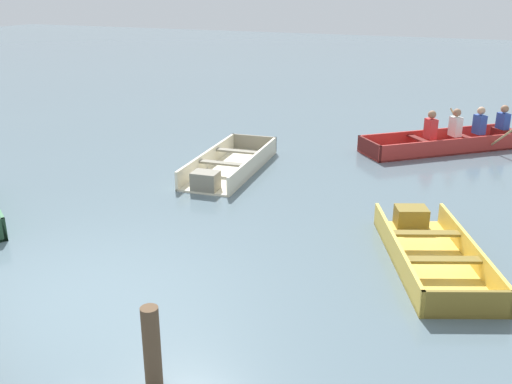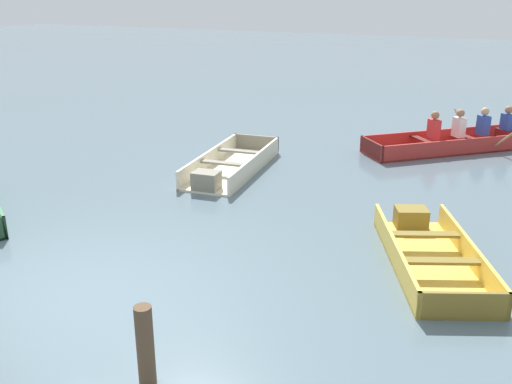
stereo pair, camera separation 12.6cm
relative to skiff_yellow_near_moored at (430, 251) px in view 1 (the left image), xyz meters
name	(u,v)px [view 1 (the left image)]	position (x,y,z in m)	size (l,w,h in m)	color
ground_plane	(64,300)	(-3.78, -2.91, -0.12)	(80.00, 80.00, 0.00)	slate
skiff_yellow_near_moored	(430,251)	(0.00, 0.00, 0.00)	(2.06, 2.92, 0.34)	#E5BC47
skiff_cream_far_moored	(229,166)	(-4.25, 2.32, 0.01)	(1.37, 3.11, 0.37)	beige
rowboat_red_with_crew	(452,139)	(-0.40, 6.00, 0.11)	(3.42, 3.25, 0.93)	#AD2D28
mooring_post	(152,347)	(-1.95, -3.73, 0.29)	(0.17, 0.17, 0.82)	brown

